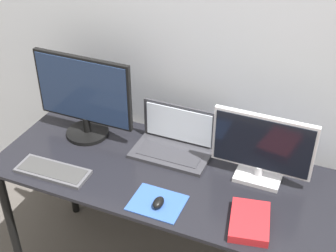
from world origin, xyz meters
name	(u,v)px	position (x,y,z in m)	size (l,w,h in m)	color
wall_back	(197,42)	(0.00, 0.71, 1.25)	(7.00, 0.05, 2.50)	silver
desk	(164,188)	(0.00, 0.32, 0.66)	(1.59, 0.65, 0.76)	black
monitor_left	(84,97)	(-0.48, 0.45, 0.98)	(0.51, 0.22, 0.43)	black
monitor_right	(262,149)	(0.41, 0.45, 0.93)	(0.45, 0.14, 0.33)	silver
laptop	(174,141)	(-0.02, 0.49, 0.82)	(0.37, 0.22, 0.22)	#333338
keyboard	(53,171)	(-0.47, 0.12, 0.77)	(0.35, 0.14, 0.02)	#4C4C51
mousepad	(157,203)	(0.06, 0.12, 0.77)	(0.22, 0.18, 0.00)	#2D519E
mouse	(158,203)	(0.07, 0.10, 0.79)	(0.04, 0.07, 0.04)	black
book	(250,221)	(0.45, 0.15, 0.78)	(0.20, 0.25, 0.04)	red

